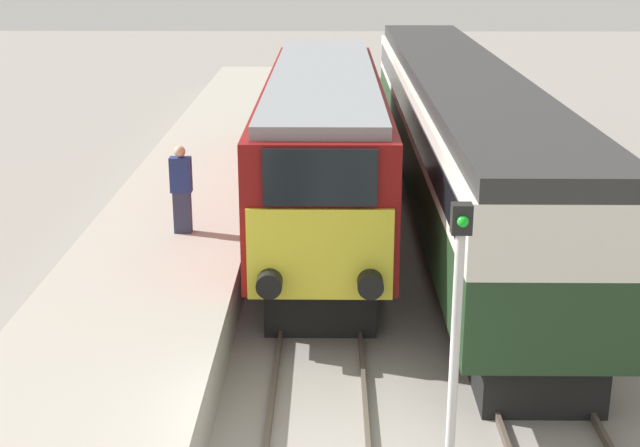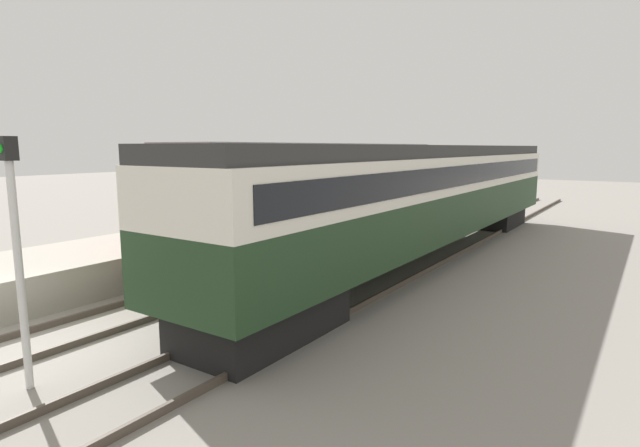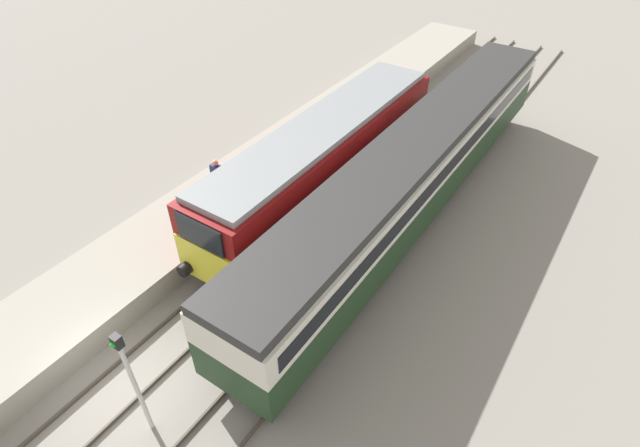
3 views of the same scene
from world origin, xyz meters
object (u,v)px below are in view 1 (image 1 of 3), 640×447
Objects in this scene: locomotive at (323,144)px; passenger_carriage at (457,125)px; person_on_platform at (181,189)px; signal_post at (456,331)px.

locomotive is 3.68m from passenger_carriage.
locomotive is at bearing 46.39° from person_on_platform.
passenger_carriage is at bearing 82.20° from signal_post.
person_on_platform is 9.21m from signal_post.
signal_post is at bearing -81.24° from locomotive.
passenger_carriage is 7.76m from person_on_platform.
passenger_carriage is at bearing 22.19° from locomotive.
person_on_platform is at bearing 120.24° from signal_post.
signal_post reaches higher than passenger_carriage.
passenger_carriage is 12.53m from signal_post.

